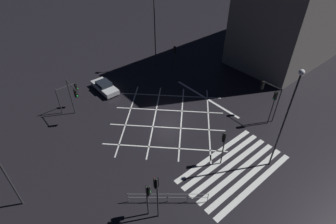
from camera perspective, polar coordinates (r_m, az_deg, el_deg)
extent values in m
plane|color=black|center=(29.17, 0.00, -1.43)|extent=(200.00, 200.00, 0.00)
cube|color=silver|center=(25.65, 10.27, -9.06)|extent=(10.12, 0.50, 0.01)
cube|color=silver|center=(25.31, 11.80, -10.16)|extent=(10.12, 0.50, 0.01)
cube|color=silver|center=(24.99, 13.39, -11.28)|extent=(10.12, 0.50, 0.01)
cube|color=silver|center=(24.70, 15.02, -12.42)|extent=(10.12, 0.50, 0.01)
cube|color=silver|center=(24.44, 16.71, -13.58)|extent=(10.12, 0.50, 0.01)
cube|color=silver|center=(24.22, 18.45, -14.75)|extent=(10.12, 0.50, 0.01)
cube|color=silver|center=(29.21, 8.83, -1.89)|extent=(8.85, 8.85, 0.01)
cube|color=silver|center=(25.87, -0.87, -7.75)|extent=(8.85, 8.85, 0.01)
cube|color=silver|center=(29.11, 2.94, -1.59)|extent=(8.85, 8.85, 0.01)
cube|color=silver|center=(28.03, -0.27, -3.37)|extent=(8.85, 8.85, 0.01)
cube|color=silver|center=(29.31, -2.92, -1.26)|extent=(8.85, 8.85, 0.01)
cube|color=silver|center=(30.34, 0.24, 0.37)|extent=(8.85, 8.85, 0.01)
cube|color=silver|center=(29.81, -8.65, -0.94)|extent=(8.85, 8.85, 0.01)
cube|color=silver|center=(32.75, 0.68, 3.57)|extent=(8.85, 8.85, 0.01)
cube|color=silver|center=(32.64, 8.27, 2.99)|extent=(0.30, 10.12, 0.01)
cube|color=beige|center=(70.73, 32.10, 19.22)|extent=(1.40, 0.06, 1.80)
cube|color=beige|center=(67.29, 30.81, 18.90)|extent=(1.40, 0.06, 1.80)
cube|color=black|center=(63.88, 29.40, 18.53)|extent=(1.40, 0.06, 1.80)
cube|color=beige|center=(60.51, 27.83, 18.11)|extent=(1.40, 0.06, 1.80)
cube|color=black|center=(57.20, 26.09, 17.63)|extent=(1.40, 0.06, 1.80)
cube|color=black|center=(53.94, 24.14, 17.06)|extent=(1.40, 0.06, 1.80)
cube|color=black|center=(50.75, 21.97, 16.41)|extent=(1.40, 0.06, 1.80)
cube|color=beige|center=(47.64, 19.52, 15.64)|extent=(1.40, 0.06, 1.80)
cube|color=beige|center=(44.64, 16.76, 14.73)|extent=(1.40, 0.06, 1.80)
cube|color=black|center=(41.76, 13.64, 13.65)|extent=(1.40, 0.06, 1.80)
cube|color=beige|center=(52.91, 25.24, 20.78)|extent=(1.40, 0.06, 1.80)
cube|color=black|center=(49.65, 23.03, 20.36)|extent=(1.40, 0.06, 1.80)
cube|color=black|center=(46.48, 20.53, 19.86)|extent=(1.40, 0.06, 1.80)
cube|color=beige|center=(43.39, 17.69, 19.23)|extent=(1.40, 0.06, 1.80)
cube|color=black|center=(40.42, 14.46, 18.47)|extent=(1.40, 0.06, 1.80)
cylinder|color=#2D2D30|center=(37.99, 1.54, 11.75)|extent=(0.11, 0.11, 3.44)
cube|color=black|center=(37.38, 1.41, 13.36)|extent=(0.16, 0.28, 0.90)
sphere|color=red|center=(37.19, 1.29, 13.74)|extent=(0.18, 0.18, 0.18)
sphere|color=black|center=(37.32, 1.28, 13.32)|extent=(0.18, 0.18, 0.18)
sphere|color=black|center=(37.44, 1.27, 12.90)|extent=(0.18, 0.18, 0.18)
cube|color=black|center=(37.44, 1.52, 13.40)|extent=(0.02, 0.36, 0.98)
cylinder|color=#2D2D30|center=(29.78, 22.61, 1.27)|extent=(0.11, 0.11, 4.25)
cylinder|color=#2D2D30|center=(29.11, 21.80, 5.35)|extent=(0.09, 2.13, 0.09)
cube|color=black|center=(29.74, 19.91, 5.53)|extent=(0.28, 0.16, 0.90)
sphere|color=red|center=(29.63, 19.86, 6.11)|extent=(0.18, 0.18, 0.18)
sphere|color=black|center=(29.78, 19.74, 5.62)|extent=(0.18, 0.18, 0.18)
sphere|color=black|center=(29.93, 19.62, 5.14)|extent=(0.18, 0.18, 0.18)
cube|color=black|center=(29.70, 20.05, 5.45)|extent=(0.36, 0.02, 0.98)
cylinder|color=#2D2D30|center=(29.33, 21.71, 0.83)|extent=(0.11, 0.11, 4.17)
cube|color=black|center=(28.37, 22.30, 3.27)|extent=(0.16, 0.28, 0.90)
sphere|color=black|center=(28.12, 22.33, 3.69)|extent=(0.18, 0.18, 0.18)
sphere|color=black|center=(28.28, 22.18, 3.19)|extent=(0.18, 0.18, 0.18)
sphere|color=green|center=(28.44, 22.04, 2.70)|extent=(0.18, 0.18, 0.18)
cube|color=black|center=(28.44, 22.39, 3.34)|extent=(0.02, 0.36, 0.98)
cylinder|color=#2D2D30|center=(20.20, -4.50, -18.77)|extent=(0.11, 0.11, 3.36)
cube|color=black|center=(19.27, -4.34, -16.64)|extent=(0.16, 0.28, 0.90)
sphere|color=black|center=(19.06, -4.10, -15.94)|extent=(0.18, 0.18, 0.18)
sphere|color=black|center=(19.30, -4.06, -16.47)|extent=(0.18, 0.18, 0.18)
sphere|color=green|center=(19.55, -4.02, -16.98)|extent=(0.18, 0.18, 0.18)
cube|color=black|center=(19.24, -4.56, -16.77)|extent=(0.02, 0.36, 0.98)
cylinder|color=#2D2D30|center=(31.41, -22.66, 2.13)|extent=(0.11, 0.11, 3.22)
cylinder|color=#2D2D30|center=(30.88, -21.44, 5.13)|extent=(2.23, 0.09, 0.09)
cube|color=black|center=(31.38, -19.42, 5.21)|extent=(0.16, 0.28, 0.90)
sphere|color=black|center=(31.26, -19.35, 5.75)|extent=(0.18, 0.18, 0.18)
sphere|color=black|center=(31.41, -19.24, 5.29)|extent=(0.18, 0.18, 0.18)
sphere|color=green|center=(31.56, -19.13, 4.83)|extent=(0.18, 0.18, 0.18)
cube|color=black|center=(31.36, -19.57, 5.15)|extent=(0.02, 0.36, 0.98)
cylinder|color=#2D2D30|center=(19.60, -2.27, -18.38)|extent=(0.11, 0.11, 4.46)
cube|color=black|center=(18.24, -2.68, -15.10)|extent=(0.28, 0.16, 0.90)
sphere|color=red|center=(18.06, -2.94, -14.31)|extent=(0.18, 0.18, 0.18)
sphere|color=black|center=(18.30, -2.91, -14.88)|extent=(0.18, 0.18, 0.18)
sphere|color=black|center=(18.54, -2.88, -15.44)|extent=(0.18, 0.18, 0.18)
cube|color=black|center=(18.20, -2.50, -15.28)|extent=(0.36, 0.02, 0.98)
cylinder|color=#2D2D30|center=(30.54, -20.38, 3.05)|extent=(0.11, 0.11, 4.41)
cylinder|color=#2D2D30|center=(28.61, -20.44, 5.51)|extent=(0.09, 2.11, 0.09)
cube|color=black|center=(27.98, -19.39, 3.88)|extent=(0.28, 0.16, 0.90)
sphere|color=black|center=(27.73, -19.42, 4.30)|extent=(0.18, 0.18, 0.18)
sphere|color=black|center=(27.89, -19.30, 3.79)|extent=(0.18, 0.18, 0.18)
sphere|color=green|center=(28.05, -19.17, 3.28)|extent=(0.18, 0.18, 0.18)
cube|color=black|center=(28.05, -19.47, 3.96)|extent=(0.36, 0.02, 0.98)
cylinder|color=#2D2D30|center=(23.68, 11.90, -7.89)|extent=(0.11, 0.11, 3.69)
cube|color=black|center=(22.80, 12.08, -5.36)|extent=(0.28, 0.16, 0.90)
sphere|color=black|center=(22.65, 11.96, -4.66)|extent=(0.18, 0.18, 0.18)
sphere|color=black|center=(22.85, 11.87, -5.22)|extent=(0.18, 0.18, 0.18)
sphere|color=green|center=(23.05, 11.77, -5.76)|extent=(0.18, 0.18, 0.18)
cube|color=black|center=(22.77, 12.25, -5.48)|extent=(0.36, 0.02, 0.98)
cylinder|color=#2D2D30|center=(23.06, 23.72, -2.64)|extent=(0.14, 0.14, 9.43)
sphere|color=white|center=(20.52, 27.11, 7.71)|extent=(0.42, 0.42, 0.42)
cylinder|color=#2D2D30|center=(37.13, -2.87, 16.51)|extent=(0.14, 0.14, 9.87)
cylinder|color=#2D2D30|center=(21.90, -32.38, -10.39)|extent=(0.14, 0.14, 8.45)
cube|color=#B7BABC|center=(34.41, -13.59, 5.22)|extent=(1.74, 4.31, 0.58)
cube|color=black|center=(34.23, -13.80, 6.01)|extent=(1.53, 1.81, 0.43)
sphere|color=white|center=(33.03, -10.99, 4.01)|extent=(0.16, 0.16, 0.16)
sphere|color=white|center=(32.64, -12.60, 3.30)|extent=(0.16, 0.16, 0.16)
cylinder|color=black|center=(33.74, -11.34, 4.55)|extent=(0.20, 0.65, 0.65)
cylinder|color=black|center=(33.21, -13.55, 3.59)|extent=(0.20, 0.65, 0.65)
cylinder|color=black|center=(35.80, -13.55, 6.31)|extent=(0.20, 0.65, 0.65)
cylinder|color=black|center=(35.29, -15.66, 5.43)|extent=(0.20, 0.65, 0.65)
cylinder|color=gray|center=(21.91, -8.68, -17.97)|extent=(0.05, 0.05, 1.05)
cylinder|color=gray|center=(21.74, -4.36, -18.12)|extent=(0.05, 0.05, 1.05)
cylinder|color=gray|center=(21.69, 0.00, -18.17)|extent=(0.05, 0.05, 1.05)
cylinder|color=gray|center=(21.74, 4.36, -18.12)|extent=(0.05, 0.05, 1.05)
cylinder|color=gray|center=(21.91, 8.68, -17.97)|extent=(0.05, 0.05, 1.05)
cylinder|color=gray|center=(21.28, 0.00, -17.44)|extent=(4.84, 4.07, 0.04)
cylinder|color=gray|center=(21.64, 0.00, -18.09)|extent=(4.84, 4.07, 0.04)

